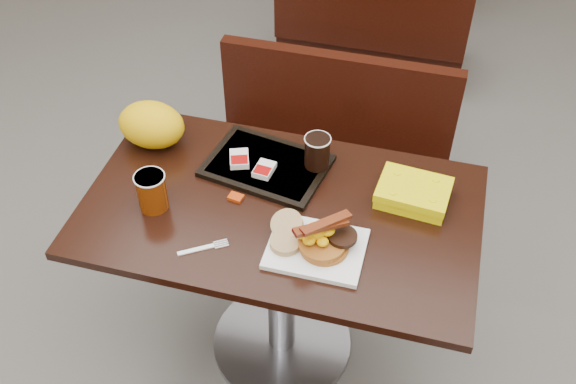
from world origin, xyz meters
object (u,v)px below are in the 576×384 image
(knife, at_px, (335,237))
(coffee_cup_far, at_px, (317,152))
(bench_near_n, at_px, (326,156))
(platter, at_px, (316,249))
(pancake_stack, at_px, (324,245))
(tray, at_px, (267,166))
(clamshell, at_px, (413,193))
(hashbrown_sleeve_left, at_px, (239,159))
(paper_bag, at_px, (152,125))
(table_near, at_px, (281,283))
(hashbrown_sleeve_right, at_px, (264,170))
(coffee_cup_near, at_px, (152,192))
(bench_far_s, at_px, (375,14))
(fork, at_px, (196,250))

(knife, height_order, coffee_cup_far, coffee_cup_far)
(bench_near_n, distance_m, platter, 0.94)
(pancake_stack, distance_m, tray, 0.39)
(platter, distance_m, clamshell, 0.36)
(hashbrown_sleeve_left, xyz_separation_m, paper_bag, (-0.31, 0.03, 0.05))
(table_near, distance_m, pancake_stack, 0.46)
(table_near, xyz_separation_m, tray, (-0.09, 0.16, 0.38))
(table_near, height_order, pancake_stack, pancake_stack)
(bench_near_n, bearing_deg, platter, -80.26)
(bench_near_n, xyz_separation_m, paper_bag, (-0.49, -0.52, 0.47))
(platter, bearing_deg, table_near, 135.65)
(knife, bearing_deg, pancake_stack, -15.12)
(knife, distance_m, hashbrown_sleeve_right, 0.34)
(pancake_stack, relative_size, coffee_cup_near, 1.14)
(knife, height_order, clamshell, clamshell)
(bench_near_n, distance_m, coffee_cup_far, 0.69)
(bench_far_s, height_order, coffee_cup_near, coffee_cup_near)
(coffee_cup_far, bearing_deg, tray, -166.67)
(platter, xyz_separation_m, hashbrown_sleeve_right, (-0.23, 0.26, 0.02))
(coffee_cup_near, distance_m, tray, 0.38)
(platter, xyz_separation_m, clamshell, (0.24, 0.28, 0.02))
(platter, relative_size, clamshell, 1.28)
(coffee_cup_near, height_order, hashbrown_sleeve_right, coffee_cup_near)
(knife, bearing_deg, table_near, -110.95)
(bench_near_n, relative_size, pancake_stack, 7.14)
(table_near, relative_size, hashbrown_sleeve_right, 15.90)
(bench_near_n, xyz_separation_m, tray, (-0.09, -0.54, 0.40))
(platter, xyz_separation_m, coffee_cup_near, (-0.52, 0.05, 0.05))
(knife, bearing_deg, paper_bag, -109.10)
(coffee_cup_near, relative_size, knife, 0.65)
(table_near, distance_m, hashbrown_sleeve_left, 0.47)
(pancake_stack, distance_m, hashbrown_sleeve_left, 0.45)
(platter, relative_size, coffee_cup_near, 2.23)
(platter, bearing_deg, coffee_cup_near, 174.77)
(tray, bearing_deg, bench_far_s, 96.96)
(tray, relative_size, paper_bag, 1.69)
(pancake_stack, height_order, fork, pancake_stack)
(knife, bearing_deg, tray, -128.85)
(platter, height_order, knife, platter)
(pancake_stack, bearing_deg, coffee_cup_far, 106.74)
(pancake_stack, bearing_deg, clamshell, 51.79)
(table_near, height_order, coffee_cup_far, coffee_cup_far)
(fork, relative_size, clamshell, 0.69)
(hashbrown_sleeve_right, bearing_deg, coffee_cup_far, 32.87)
(coffee_cup_near, height_order, coffee_cup_far, coffee_cup_far)
(bench_near_n, bearing_deg, hashbrown_sleeve_right, -98.50)
(bench_far_s, xyz_separation_m, hashbrown_sleeve_left, (-0.18, -1.75, 0.42))
(platter, distance_m, pancake_stack, 0.03)
(fork, distance_m, paper_bag, 0.51)
(tray, height_order, hashbrown_sleeve_right, hashbrown_sleeve_right)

